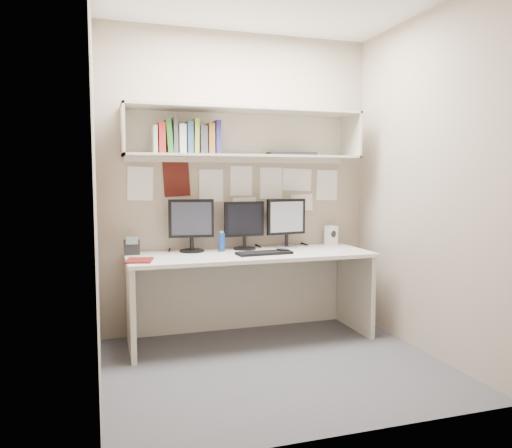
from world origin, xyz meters
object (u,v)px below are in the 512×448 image
object	(u,v)px
desk	(250,296)
speaker	(331,235)
monitor_right	(286,221)
monitor_left	(191,223)
keyboard	(264,253)
desk_phone	(132,247)
monitor_center	(244,223)
maroon_notebook	(139,260)

from	to	relation	value
desk	speaker	size ratio (longest dim) A/B	11.27
monitor_right	monitor_left	bearing A→B (deg)	171.83
keyboard	desk_phone	distance (m)	1.07
monitor_center	maroon_notebook	bearing A→B (deg)	-163.15
monitor_center	desk_phone	bearing A→B (deg)	175.68
monitor_center	maroon_notebook	xyz separation A→B (m)	(-0.92, -0.36, -0.22)
keyboard	desk_phone	size ratio (longest dim) A/B	2.97
desk	desk_phone	world-z (taller)	desk_phone
desk	monitor_right	bearing A→B (deg)	28.74
keyboard	speaker	bearing A→B (deg)	20.44
speaker	desk_phone	xyz separation A→B (m)	(-1.79, -0.03, -0.03)
monitor_right	speaker	world-z (taller)	monitor_right
monitor_right	keyboard	world-z (taller)	monitor_right
desk	keyboard	bearing A→B (deg)	-51.63
monitor_right	maroon_notebook	distance (m)	1.38
desk	monitor_left	bearing A→B (deg)	154.01
desk	keyboard	xyz separation A→B (m)	(0.09, -0.11, 0.37)
monitor_left	desk_phone	distance (m)	0.52
desk	maroon_notebook	bearing A→B (deg)	-170.90
monitor_center	desk_phone	world-z (taller)	monitor_center
monitor_center	desk_phone	xyz separation A→B (m)	(-0.95, -0.01, -0.17)
monitor_right	keyboard	xyz separation A→B (m)	(-0.32, -0.33, -0.23)
desk	maroon_notebook	xyz separation A→B (m)	(-0.91, -0.15, 0.37)
keyboard	speaker	xyz separation A→B (m)	(0.77, 0.35, 0.08)
desk_phone	monitor_right	bearing A→B (deg)	2.23
keyboard	speaker	size ratio (longest dim) A/B	2.54
monitor_center	speaker	bearing A→B (deg)	-3.21
monitor_left	desk_phone	world-z (taller)	monitor_left
desk	monitor_right	world-z (taller)	monitor_right
monitor_right	maroon_notebook	bearing A→B (deg)	-172.58
desk	monitor_right	distance (m)	0.75
keyboard	desk_phone	xyz separation A→B (m)	(-1.03, 0.32, 0.05)
monitor_left	speaker	size ratio (longest dim) A/B	2.48
monitor_left	maroon_notebook	size ratio (longest dim) A/B	1.92
desk	monitor_center	size ratio (longest dim) A/B	4.84
desk_phone	monitor_left	bearing A→B (deg)	2.81
monitor_left	keyboard	size ratio (longest dim) A/B	0.97
monitor_left	monitor_center	distance (m)	0.46
monitor_center	desk	bearing A→B (deg)	-97.93
desk	monitor_left	distance (m)	0.79
monitor_center	maroon_notebook	size ratio (longest dim) A/B	1.80
desk	monitor_center	xyz separation A→B (m)	(0.01, 0.22, 0.59)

